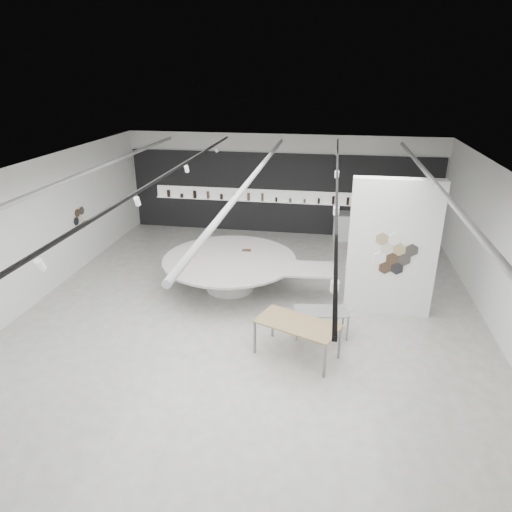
% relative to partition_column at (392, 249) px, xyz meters
% --- Properties ---
extents(room, '(12.02, 14.02, 3.82)m').
position_rel_partition_column_xyz_m(room, '(-3.59, -1.00, 0.27)').
color(room, '#B6B5AC').
rests_on(room, ground).
extents(back_wall_display, '(11.80, 0.27, 3.10)m').
position_rel_partition_column_xyz_m(back_wall_display, '(-3.58, 5.94, -0.26)').
color(back_wall_display, black).
rests_on(back_wall_display, ground).
extents(partition_column, '(2.20, 0.38, 3.60)m').
position_rel_partition_column_xyz_m(partition_column, '(0.00, 0.00, 0.00)').
color(partition_column, white).
rests_on(partition_column, ground).
extents(display_island, '(5.14, 4.14, 0.99)m').
position_rel_partition_column_xyz_m(display_island, '(-4.30, 0.63, -1.16)').
color(display_island, white).
rests_on(display_island, ground).
extents(sample_table_wood, '(2.01, 1.52, 0.84)m').
position_rel_partition_column_xyz_m(sample_table_wood, '(-2.17, -2.44, -1.02)').
color(sample_table_wood, olive).
rests_on(sample_table_wood, ground).
extents(sample_table_stone, '(1.37, 0.84, 0.66)m').
position_rel_partition_column_xyz_m(sample_table_stone, '(-1.67, -1.45, -1.20)').
color(sample_table_stone, gray).
rests_on(sample_table_stone, ground).
extents(kitchen_counter, '(1.86, 0.82, 1.43)m').
position_rel_partition_column_xyz_m(kitchen_counter, '(-0.55, 5.54, -1.28)').
color(kitchen_counter, white).
rests_on(kitchen_counter, ground).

